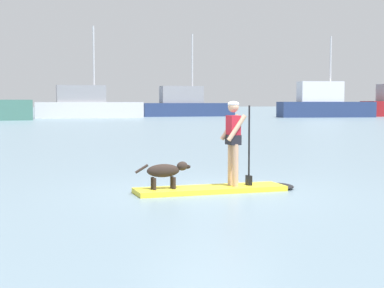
{
  "coord_description": "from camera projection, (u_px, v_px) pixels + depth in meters",
  "views": [
    {
      "loc": [
        -4.74,
        -10.9,
        1.81
      ],
      "look_at": [
        0.0,
        1.0,
        0.9
      ],
      "focal_mm": 55.7,
      "sensor_mm": 36.0,
      "label": 1
    }
  ],
  "objects": [
    {
      "name": "ground_plane",
      "position": [
        210.0,
        192.0,
        11.98
      ],
      "size": [
        400.0,
        400.0,
        0.0
      ],
      "primitive_type": "plane",
      "color": "slate"
    },
    {
      "name": "dog",
      "position": [
        166.0,
        171.0,
        11.66
      ],
      "size": [
        1.13,
        0.26,
        0.53
      ],
      "color": "#2D231E",
      "rests_on": "paddleboard"
    },
    {
      "name": "moored_boat_outer",
      "position": [
        186.0,
        105.0,
        74.62
      ],
      "size": [
        11.87,
        3.54,
        10.28
      ],
      "color": "navy",
      "rests_on": "ground_plane"
    },
    {
      "name": "moored_boat_far_port",
      "position": [
        324.0,
        104.0,
        70.47
      ],
      "size": [
        11.67,
        5.73,
        9.53
      ],
      "color": "navy",
      "rests_on": "ground_plane"
    },
    {
      "name": "moored_boat_center",
      "position": [
        87.0,
        106.0,
        67.43
      ],
      "size": [
        12.28,
        4.39,
        10.38
      ],
      "color": "silver",
      "rests_on": "ground_plane"
    },
    {
      "name": "paddleboard",
      "position": [
        221.0,
        189.0,
        12.04
      ],
      "size": [
        3.39,
        1.0,
        0.1
      ],
      "color": "yellow",
      "rests_on": "ground_plane"
    },
    {
      "name": "person_paddler",
      "position": [
        234.0,
        137.0,
        12.05
      ],
      "size": [
        0.62,
        0.5,
        1.72
      ],
      "color": "tan",
      "rests_on": "paddleboard"
    }
  ]
}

